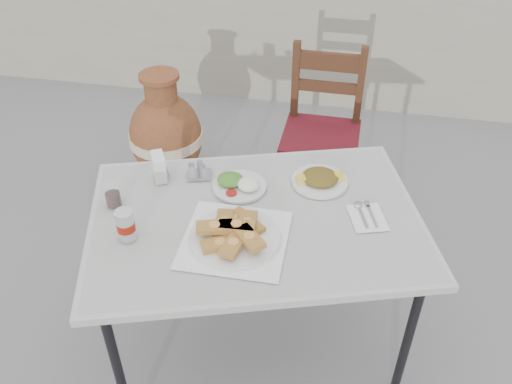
% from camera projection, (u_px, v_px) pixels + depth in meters
% --- Properties ---
extents(ground, '(80.00, 80.00, 0.00)m').
position_uv_depth(ground, '(274.00, 345.00, 2.57)').
color(ground, slate).
rests_on(ground, ground).
extents(cafe_table, '(1.49, 1.22, 0.78)m').
position_uv_depth(cafe_table, '(256.00, 227.00, 2.14)').
color(cafe_table, black).
rests_on(cafe_table, ground).
extents(pide_plate, '(0.39, 0.39, 0.08)m').
position_uv_depth(pide_plate, '(235.00, 232.00, 1.98)').
color(pide_plate, white).
rests_on(pide_plate, cafe_table).
extents(salad_rice_plate, '(0.22, 0.22, 0.06)m').
position_uv_depth(salad_rice_plate, '(239.00, 184.00, 2.24)').
color(salad_rice_plate, silver).
rests_on(salad_rice_plate, cafe_table).
extents(salad_chopped_plate, '(0.24, 0.24, 0.05)m').
position_uv_depth(salad_chopped_plate, '(320.00, 179.00, 2.27)').
color(salad_chopped_plate, silver).
rests_on(salad_chopped_plate, cafe_table).
extents(soda_can, '(0.07, 0.07, 0.12)m').
position_uv_depth(soda_can, '(126.00, 225.00, 1.98)').
color(soda_can, silver).
rests_on(soda_can, cafe_table).
extents(cola_glass, '(0.07, 0.07, 0.09)m').
position_uv_depth(cola_glass, '(113.00, 197.00, 2.14)').
color(cola_glass, white).
rests_on(cola_glass, cafe_table).
extents(napkin_holder, '(0.09, 0.11, 0.12)m').
position_uv_depth(napkin_holder, '(159.00, 167.00, 2.27)').
color(napkin_holder, white).
rests_on(napkin_holder, cafe_table).
extents(condiment_caddy, '(0.12, 0.10, 0.07)m').
position_uv_depth(condiment_caddy, '(199.00, 172.00, 2.30)').
color(condiment_caddy, '#ADADB4').
rests_on(condiment_caddy, cafe_table).
extents(cutlery_napkin, '(0.18, 0.20, 0.01)m').
position_uv_depth(cutlery_napkin, '(366.00, 215.00, 2.11)').
color(cutlery_napkin, white).
rests_on(cutlery_napkin, cafe_table).
extents(chair, '(0.44, 0.44, 0.98)m').
position_uv_depth(chair, '(322.00, 132.00, 3.13)').
color(chair, '#321D0D').
rests_on(chair, ground).
extents(terracotta_urn, '(0.45, 0.45, 0.79)m').
position_uv_depth(terracotta_urn, '(166.00, 137.00, 3.34)').
color(terracotta_urn, brown).
rests_on(terracotta_urn, ground).
extents(back_wall, '(6.00, 0.25, 1.20)m').
position_uv_depth(back_wall, '(330.00, 28.00, 4.13)').
color(back_wall, '#A09A85').
rests_on(back_wall, ground).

